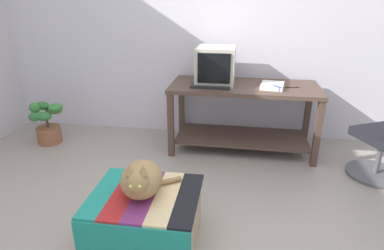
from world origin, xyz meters
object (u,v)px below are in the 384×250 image
(book, at_px, (272,86))
(ottoman_with_blanket, at_px, (146,218))
(cat, at_px, (141,179))
(potted_plant, at_px, (48,124))
(desk, at_px, (243,106))
(tv_monitor, at_px, (216,66))
(stapler, at_px, (277,88))
(keyboard, at_px, (210,86))

(book, xyz_separation_m, ottoman_with_blanket, (-0.91, -1.53, -0.55))
(cat, xyz_separation_m, potted_plant, (-1.54, 1.43, -0.27))
(desk, xyz_separation_m, tv_monitor, (-0.30, 0.04, 0.41))
(tv_monitor, distance_m, stapler, 0.67)
(potted_plant, bearing_deg, ottoman_with_blanket, -42.40)
(ottoman_with_blanket, xyz_separation_m, potted_plant, (-1.56, 1.42, 0.03))
(book, distance_m, ottoman_with_blanket, 1.86)
(desk, relative_size, tv_monitor, 3.68)
(cat, bearing_deg, book, 52.62)
(desk, height_order, cat, desk)
(desk, xyz_separation_m, book, (0.28, -0.05, 0.25))
(tv_monitor, bearing_deg, stapler, -16.39)
(desk, bearing_deg, book, -10.21)
(desk, bearing_deg, tv_monitor, 173.89)
(tv_monitor, height_order, keyboard, tv_monitor)
(keyboard, relative_size, stapler, 3.64)
(potted_plant, bearing_deg, tv_monitor, 6.12)
(keyboard, bearing_deg, book, 11.20)
(keyboard, xyz_separation_m, stapler, (0.65, -0.01, 0.01))
(keyboard, bearing_deg, ottoman_with_blanket, -98.68)
(keyboard, distance_m, book, 0.62)
(desk, distance_m, ottoman_with_blanket, 1.73)
(desk, xyz_separation_m, stapler, (0.32, -0.15, 0.25))
(book, height_order, stapler, stapler)
(stapler, bearing_deg, potted_plant, 146.65)
(stapler, bearing_deg, cat, -157.28)
(keyboard, bearing_deg, cat, -99.15)
(potted_plant, relative_size, stapler, 4.34)
(book, relative_size, potted_plant, 0.60)
(desk, bearing_deg, keyboard, -155.98)
(keyboard, distance_m, stapler, 0.65)
(tv_monitor, bearing_deg, desk, -6.11)
(desk, distance_m, keyboard, 0.44)
(tv_monitor, distance_m, ottoman_with_blanket, 1.80)
(tv_monitor, height_order, cat, tv_monitor)
(cat, bearing_deg, ottoman_with_blanket, 9.98)
(ottoman_with_blanket, distance_m, potted_plant, 2.11)
(potted_plant, bearing_deg, keyboard, 0.60)
(book, distance_m, potted_plant, 2.52)
(ottoman_with_blanket, xyz_separation_m, stapler, (0.94, 1.43, 0.55))
(cat, distance_m, potted_plant, 2.12)
(cat, height_order, stapler, stapler)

